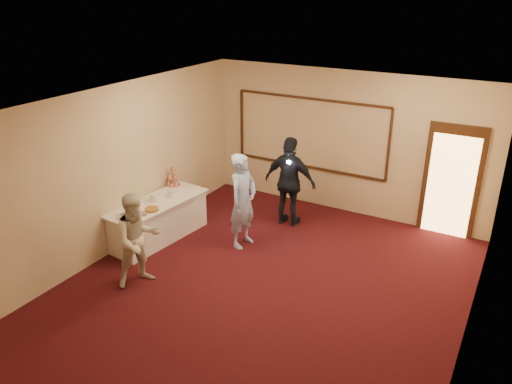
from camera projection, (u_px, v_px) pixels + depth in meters
floor at (264, 288)px, 8.09m from camera, size 7.00×7.00×0.00m
room_walls at (265, 171)px, 7.30m from camera, size 6.04×7.04×3.02m
wall_molding at (310, 134)px, 10.61m from camera, size 3.45×0.04×1.55m
doorway at (451, 182)px, 9.46m from camera, size 1.05×0.07×2.20m
buffet_table at (158, 220)px, 9.53m from camera, size 1.02×2.16×0.77m
pavlova_tray at (132, 214)px, 8.73m from camera, size 0.43×0.51×0.17m
cupcake_stand at (173, 178)px, 10.09m from camera, size 0.29×0.29×0.43m
plate_stack_a at (155, 198)px, 9.35m from camera, size 0.19×0.19×0.16m
plate_stack_b at (172, 194)px, 9.53m from camera, size 0.19×0.19×0.15m
tart at (152, 210)px, 8.98m from camera, size 0.29×0.29×0.06m
man at (243, 201)px, 9.10m from camera, size 0.49×0.69×1.79m
woman at (138, 240)px, 7.96m from camera, size 0.89×0.96×1.58m
guest at (290, 182)px, 9.89m from camera, size 1.08×0.47×1.84m
camera_flash at (289, 162)px, 9.51m from camera, size 0.08×0.06×0.05m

